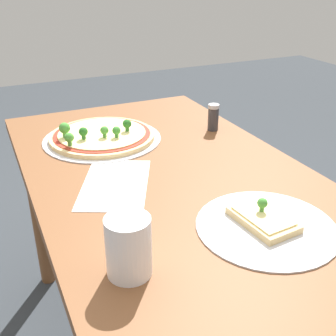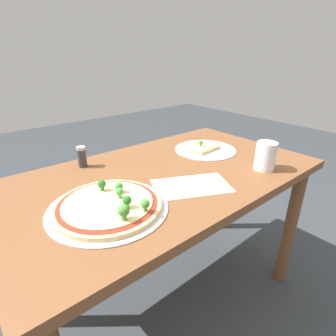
# 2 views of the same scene
# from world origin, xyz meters

# --- Properties ---
(ground_plane) EXTENTS (8.00, 8.00, 0.00)m
(ground_plane) POSITION_xyz_m (0.00, 0.00, 0.00)
(ground_plane) COLOR #33383D
(dining_table) EXTENTS (1.29, 0.74, 0.72)m
(dining_table) POSITION_xyz_m (0.00, 0.00, 0.63)
(dining_table) COLOR brown
(dining_table) RESTS_ON ground_plane
(pizza_tray_whole) EXTENTS (0.38, 0.38, 0.07)m
(pizza_tray_whole) POSITION_xyz_m (0.31, 0.10, 0.74)
(pizza_tray_whole) COLOR silver
(pizza_tray_whole) RESTS_ON dining_table
(pizza_tray_slice) EXTENTS (0.31, 0.31, 0.06)m
(pizza_tray_slice) POSITION_xyz_m (-0.32, -0.08, 0.73)
(pizza_tray_slice) COLOR silver
(pizza_tray_slice) RESTS_ON dining_table
(drinking_cup) EXTENTS (0.08, 0.08, 0.12)m
(drinking_cup) POSITION_xyz_m (-0.34, 0.24, 0.78)
(drinking_cup) COLOR white
(drinking_cup) RESTS_ON dining_table
(condiment_shaker) EXTENTS (0.04, 0.04, 0.09)m
(condiment_shaker) POSITION_xyz_m (0.23, -0.27, 0.77)
(condiment_shaker) COLOR #333338
(condiment_shaker) RESTS_ON dining_table
(paper_menu) EXTENTS (0.32, 0.27, 0.00)m
(paper_menu) POSITION_xyz_m (-0.00, 0.16, 0.73)
(paper_menu) COLOR white
(paper_menu) RESTS_ON dining_table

